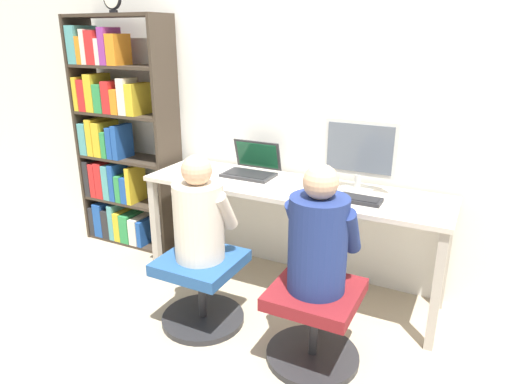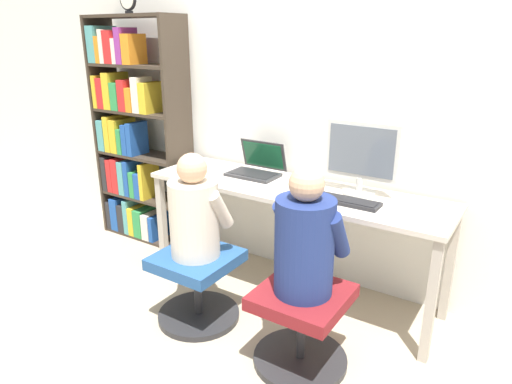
# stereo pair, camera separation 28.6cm
# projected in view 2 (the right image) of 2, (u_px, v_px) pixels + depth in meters

# --- Properties ---
(ground_plane) EXTENTS (14.00, 14.00, 0.00)m
(ground_plane) POSITION_uv_depth(u_px,v_px,m) (270.00, 309.00, 2.97)
(ground_plane) COLOR tan
(wall_back) EXTENTS (10.00, 0.05, 2.60)m
(wall_back) POSITION_uv_depth(u_px,v_px,m) (320.00, 97.00, 3.04)
(wall_back) COLOR silver
(wall_back) RESTS_ON ground_plane
(desk) EXTENTS (2.01, 0.55, 0.76)m
(desk) POSITION_uv_depth(u_px,v_px,m) (293.00, 199.00, 2.97)
(desk) COLOR beige
(desk) RESTS_ON ground_plane
(desktop_monitor) EXTENTS (0.45, 0.20, 0.45)m
(desktop_monitor) POSITION_uv_depth(u_px,v_px,m) (361.00, 158.00, 2.75)
(desktop_monitor) COLOR beige
(desktop_monitor) RESTS_ON desk
(laptop) EXTENTS (0.35, 0.28, 0.23)m
(laptop) POSITION_uv_depth(u_px,v_px,m) (256.00, 168.00, 3.19)
(laptop) COLOR #2D2D30
(laptop) RESTS_ON desk
(keyboard) EXTENTS (0.41, 0.13, 0.03)m
(keyboard) POSITION_uv_depth(u_px,v_px,m) (345.00, 201.00, 2.67)
(keyboard) COLOR #232326
(keyboard) RESTS_ON desk
(computer_mouse_by_keyboard) EXTENTS (0.07, 0.09, 0.03)m
(computer_mouse_by_keyboard) POSITION_uv_depth(u_px,v_px,m) (304.00, 193.00, 2.79)
(computer_mouse_by_keyboard) COLOR silver
(computer_mouse_by_keyboard) RESTS_ON desk
(office_chair_left) EXTENTS (0.51, 0.51, 0.44)m
(office_chair_left) POSITION_uv_depth(u_px,v_px,m) (301.00, 322.00, 2.41)
(office_chair_left) COLOR #262628
(office_chair_left) RESTS_ON ground_plane
(office_chair_right) EXTENTS (0.51, 0.51, 0.44)m
(office_chair_right) POSITION_uv_depth(u_px,v_px,m) (197.00, 282.00, 2.80)
(office_chair_right) COLOR #262628
(office_chair_right) RESTS_ON ground_plane
(person_at_monitor) EXTENTS (0.37, 0.33, 0.67)m
(person_at_monitor) POSITION_uv_depth(u_px,v_px,m) (305.00, 240.00, 2.26)
(person_at_monitor) COLOR navy
(person_at_monitor) RESTS_ON office_chair_left
(person_at_laptop) EXTENTS (0.36, 0.31, 0.63)m
(person_at_laptop) POSITION_uv_depth(u_px,v_px,m) (195.00, 213.00, 2.66)
(person_at_laptop) COLOR beige
(person_at_laptop) RESTS_ON office_chair_right
(bookshelf) EXTENTS (0.86, 0.30, 1.84)m
(bookshelf) POSITION_uv_depth(u_px,v_px,m) (132.00, 137.00, 3.81)
(bookshelf) COLOR #382D23
(bookshelf) RESTS_ON ground_plane
(desk_clock) EXTENTS (0.15, 0.03, 0.17)m
(desk_clock) POSITION_uv_depth(u_px,v_px,m) (128.00, 0.00, 3.33)
(desk_clock) COLOR black
(desk_clock) RESTS_ON bookshelf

